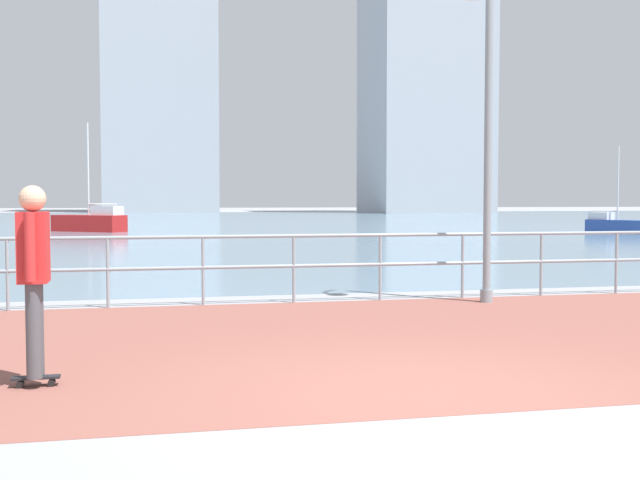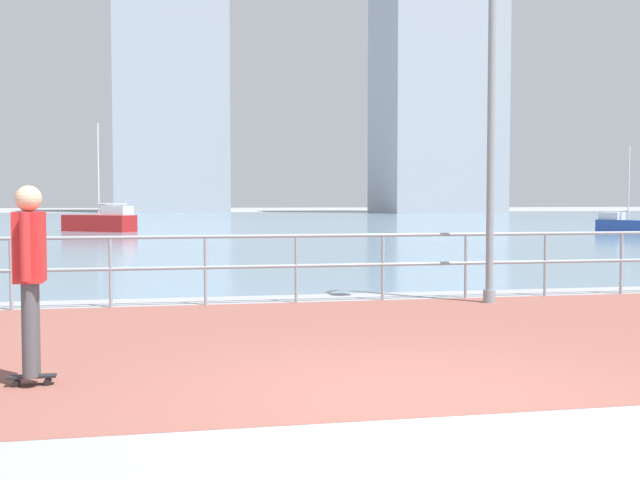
# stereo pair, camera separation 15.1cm
# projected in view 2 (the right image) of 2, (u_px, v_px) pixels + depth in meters

# --- Properties ---
(ground) EXTENTS (220.00, 220.00, 0.00)m
(ground) POSITION_uv_depth(u_px,v_px,m) (198.00, 227.00, 45.54)
(ground) COLOR gray
(brick_paving) EXTENTS (28.00, 6.56, 0.01)m
(brick_paving) POSITION_uv_depth(u_px,v_px,m) (344.00, 339.00, 9.01)
(brick_paving) COLOR brown
(brick_paving) RESTS_ON ground
(harbor_water) EXTENTS (180.00, 88.00, 0.00)m
(harbor_water) POSITION_uv_depth(u_px,v_px,m) (191.00, 222.00, 56.28)
(harbor_water) COLOR slate
(harbor_water) RESTS_ON ground
(waterfront_railing) EXTENTS (25.25, 0.06, 1.07)m
(waterfront_railing) POSITION_uv_depth(u_px,v_px,m) (296.00, 255.00, 12.18)
(waterfront_railing) COLOR #8C99A3
(waterfront_railing) RESTS_ON ground
(lamppost) EXTENTS (0.70, 0.62, 5.50)m
(lamppost) POSITION_uv_depth(u_px,v_px,m) (486.00, 105.00, 11.94)
(lamppost) COLOR gray
(lamppost) RESTS_ON ground
(skateboarder) EXTENTS (0.40, 0.55, 1.73)m
(skateboarder) POSITION_uv_depth(u_px,v_px,m) (30.00, 266.00, 6.71)
(skateboarder) COLOR black
(skateboarder) RESTS_ON ground
(sailboat_gray) EXTENTS (2.04, 3.08, 4.16)m
(sailboat_gray) POSITION_uv_depth(u_px,v_px,m) (626.00, 225.00, 37.38)
(sailboat_gray) COLOR #284799
(sailboat_gray) RESTS_ON ground
(sailboat_yellow) EXTENTS (3.83, 3.26, 5.44)m
(sailboat_yellow) POSITION_uv_depth(u_px,v_px,m) (101.00, 221.00, 39.50)
(sailboat_yellow) COLOR #B21E1E
(sailboat_yellow) RESTS_ON ground
(tower_glass) EXTENTS (14.26, 16.91, 43.90)m
(tower_glass) POSITION_uv_depth(u_px,v_px,m) (171.00, 53.00, 104.08)
(tower_glass) COLOR #A3A8B2
(tower_glass) RESTS_ON ground
(tower_slate) EXTENTS (13.69, 13.20, 39.12)m
(tower_slate) POSITION_uv_depth(u_px,v_px,m) (436.00, 60.00, 96.14)
(tower_slate) COLOR #A3A8B2
(tower_slate) RESTS_ON ground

